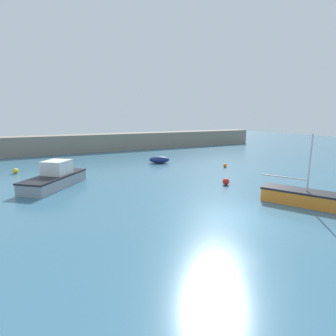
{
  "coord_description": "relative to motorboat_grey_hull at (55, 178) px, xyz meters",
  "views": [
    {
      "loc": [
        -9.37,
        -10.25,
        5.35
      ],
      "look_at": [
        1.48,
        10.93,
        0.58
      ],
      "focal_mm": 28.0,
      "sensor_mm": 36.0,
      "label": 1
    }
  ],
  "objects": [
    {
      "name": "sailboat_short_mast",
      "position": [
        13.24,
        -11.53,
        -0.23
      ],
      "size": [
        3.66,
        5.21,
        4.34
      ],
      "rotation": [
        0.0,
        0.0,
        5.2
      ],
      "color": "orange",
      "rests_on": "ground_plane"
    },
    {
      "name": "mooring_buoy_red",
      "position": [
        11.97,
        -5.58,
        -0.43
      ],
      "size": [
        0.52,
        0.52,
        0.52
      ],
      "primitive_type": "sphere",
      "color": "red",
      "rests_on": "ground_plane"
    },
    {
      "name": "harbor_breakwater",
      "position": [
        8.19,
        19.28,
        0.6
      ],
      "size": [
        55.62,
        3.24,
        2.58
      ],
      "primitive_type": "cube",
      "color": "gray",
      "rests_on": "ground_plane"
    },
    {
      "name": "motorboat_grey_hull",
      "position": [
        0.0,
        0.0,
        0.0
      ],
      "size": [
        5.26,
        5.72,
        1.97
      ],
      "rotation": [
        0.0,
        0.0,
        4.02
      ],
      "color": "gray",
      "rests_on": "ground_plane"
    },
    {
      "name": "dinghy_near_pier",
      "position": [
        11.39,
        5.48,
        -0.3
      ],
      "size": [
        2.47,
        1.86,
        0.78
      ],
      "rotation": [
        0.0,
        0.0,
        5.83
      ],
      "color": "navy",
      "rests_on": "ground_plane"
    },
    {
      "name": "mooring_buoy_orange",
      "position": [
        16.56,
        0.15,
        -0.5
      ],
      "size": [
        0.38,
        0.38,
        0.38
      ],
      "primitive_type": "sphere",
      "color": "orange",
      "rests_on": "ground_plane"
    },
    {
      "name": "mooring_buoy_yellow",
      "position": [
        -2.98,
        6.68,
        -0.44
      ],
      "size": [
        0.5,
        0.5,
        0.5
      ],
      "primitive_type": "sphere",
      "color": "yellow",
      "rests_on": "ground_plane"
    },
    {
      "name": "ground_plane",
      "position": [
        8.19,
        -11.01,
        -0.79
      ],
      "size": [
        120.0,
        120.0,
        0.2
      ],
      "primitive_type": "cube",
      "color": "#38667F"
    }
  ]
}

